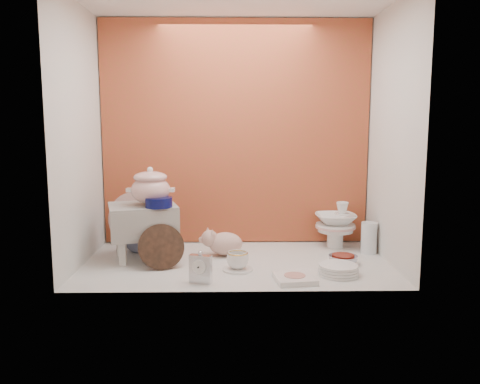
% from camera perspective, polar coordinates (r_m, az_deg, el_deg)
% --- Properties ---
extents(ground, '(1.80, 1.80, 0.00)m').
position_cam_1_polar(ground, '(2.93, -0.39, -8.22)').
color(ground, silver).
rests_on(ground, ground).
extents(niche_shell, '(1.86, 1.03, 1.53)m').
position_cam_1_polar(niche_shell, '(2.99, -0.45, 10.18)').
color(niche_shell, '#B03E2C').
rests_on(niche_shell, ground).
extents(step_stool, '(0.47, 0.43, 0.33)m').
position_cam_1_polar(step_stool, '(3.02, -11.25, -4.58)').
color(step_stool, silver).
rests_on(step_stool, ground).
extents(soup_tureen, '(0.33, 0.33, 0.23)m').
position_cam_1_polar(soup_tureen, '(2.95, -10.41, 0.69)').
color(soup_tureen, white).
rests_on(soup_tureen, step_stool).
extents(cobalt_bowl, '(0.17, 0.17, 0.06)m').
position_cam_1_polar(cobalt_bowl, '(2.89, -9.47, -1.18)').
color(cobalt_bowl, '#090C44').
rests_on(cobalt_bowl, step_stool).
extents(floral_platter, '(0.37, 0.17, 0.36)m').
position_cam_1_polar(floral_platter, '(3.35, -12.38, -3.11)').
color(floral_platter, white).
rests_on(floral_platter, ground).
extents(blue_white_vase, '(0.28, 0.28, 0.25)m').
position_cam_1_polar(blue_white_vase, '(3.21, -11.49, -4.58)').
color(blue_white_vase, silver).
rests_on(blue_white_vase, ground).
extents(lacquer_tray, '(0.29, 0.19, 0.25)m').
position_cam_1_polar(lacquer_tray, '(2.82, -9.18, -6.34)').
color(lacquer_tray, black).
rests_on(lacquer_tray, ground).
extents(mantel_clock, '(0.12, 0.07, 0.17)m').
position_cam_1_polar(mantel_clock, '(2.56, -4.64, -8.75)').
color(mantel_clock, silver).
rests_on(mantel_clock, ground).
extents(plush_pig, '(0.31, 0.25, 0.16)m').
position_cam_1_polar(plush_pig, '(3.05, -1.70, -6.01)').
color(plush_pig, tan).
rests_on(plush_pig, ground).
extents(teacup_saucer, '(0.22, 0.22, 0.01)m').
position_cam_1_polar(teacup_saucer, '(2.77, -0.29, -9.03)').
color(teacup_saucer, white).
rests_on(teacup_saucer, ground).
extents(gold_rim_teacup, '(0.16, 0.16, 0.10)m').
position_cam_1_polar(gold_rim_teacup, '(2.76, -0.29, -7.96)').
color(gold_rim_teacup, white).
rests_on(gold_rim_teacup, teacup_saucer).
extents(lattice_dish, '(0.23, 0.23, 0.03)m').
position_cam_1_polar(lattice_dish, '(2.62, 6.41, -9.98)').
color(lattice_dish, white).
rests_on(lattice_dish, ground).
extents(dinner_plate_stack, '(0.24, 0.24, 0.06)m').
position_cam_1_polar(dinner_plate_stack, '(2.74, 11.43, -8.89)').
color(dinner_plate_stack, white).
rests_on(dinner_plate_stack, ground).
extents(crystal_bowl, '(0.18, 0.18, 0.05)m').
position_cam_1_polar(crystal_bowl, '(2.94, 11.95, -7.78)').
color(crystal_bowl, silver).
rests_on(crystal_bowl, ground).
extents(clear_glass_vase, '(0.11, 0.11, 0.20)m').
position_cam_1_polar(clear_glass_vase, '(3.20, 14.83, -5.20)').
color(clear_glass_vase, silver).
rests_on(clear_glass_vase, ground).
extents(porcelain_tower, '(0.32, 0.32, 0.31)m').
position_cam_1_polar(porcelain_tower, '(3.29, 11.09, -3.76)').
color(porcelain_tower, white).
rests_on(porcelain_tower, ground).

